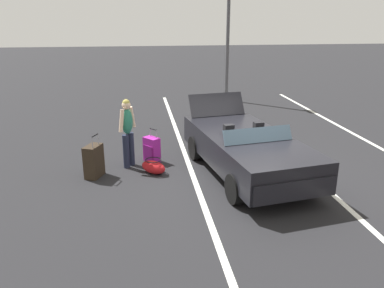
% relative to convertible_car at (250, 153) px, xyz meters
% --- Properties ---
extents(ground_plane, '(80.00, 80.00, 0.00)m').
position_rel_convertible_car_xyz_m(ground_plane, '(-0.20, -0.03, -0.59)').
color(ground_plane, black).
extents(lot_line_near, '(18.00, 0.12, 0.01)m').
position_rel_convertible_car_xyz_m(lot_line_near, '(-0.20, -1.25, -0.59)').
color(lot_line_near, silver).
rests_on(lot_line_near, ground_plane).
extents(lot_line_mid, '(18.00, 0.12, 0.01)m').
position_rel_convertible_car_xyz_m(lot_line_mid, '(-0.20, 1.45, -0.59)').
color(lot_line_mid, silver).
rests_on(lot_line_mid, ground_plane).
extents(convertible_car, '(4.42, 2.38, 1.50)m').
position_rel_convertible_car_xyz_m(convertible_car, '(0.00, 0.00, 0.00)').
color(convertible_car, black).
rests_on(convertible_car, ground_plane).
extents(suitcase_large_black, '(0.55, 0.45, 1.00)m').
position_rel_convertible_car_xyz_m(suitcase_large_black, '(-0.54, -3.47, -0.22)').
color(suitcase_large_black, '#2D2319').
rests_on(suitcase_large_black, ground_plane).
extents(suitcase_medium_bright, '(0.46, 0.44, 0.84)m').
position_rel_convertible_car_xyz_m(suitcase_medium_bright, '(-1.33, -2.14, -0.28)').
color(suitcase_medium_bright, '#991E8C').
rests_on(suitcase_medium_bright, ground_plane).
extents(duffel_bag, '(0.64, 0.68, 0.34)m').
position_rel_convertible_car_xyz_m(duffel_bag, '(-0.54, -2.13, -0.43)').
color(duffel_bag, red).
rests_on(duffel_bag, ground_plane).
extents(traveler_person, '(0.54, 0.43, 1.65)m').
position_rel_convertible_car_xyz_m(traveler_person, '(-1.07, -2.69, 0.34)').
color(traveler_person, '#1E2338').
rests_on(traveler_person, ground_plane).
extents(parking_lamp_post, '(0.50, 0.24, 5.61)m').
position_rel_convertible_car_xyz_m(parking_lamp_post, '(-8.27, 1.35, 2.63)').
color(parking_lamp_post, '#4C4C51').
rests_on(parking_lamp_post, ground_plane).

